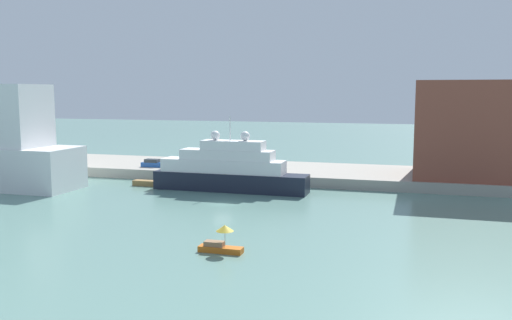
{
  "coord_description": "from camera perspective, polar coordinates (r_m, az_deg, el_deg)",
  "views": [
    {
      "loc": [
        25.59,
        -70.11,
        15.61
      ],
      "look_at": [
        3.08,
        6.0,
        5.57
      ],
      "focal_mm": 38.19,
      "sensor_mm": 36.0,
      "label": 1
    }
  ],
  "objects": [
    {
      "name": "harbor_building",
      "position": [
        94.81,
        21.35,
        3.03
      ],
      "size": [
        16.81,
        14.95,
        15.6
      ],
      "primitive_type": "cube",
      "color": "brown",
      "rests_on": "quay_dock"
    },
    {
      "name": "work_barge",
      "position": [
        92.28,
        -11.32,
        -2.39
      ],
      "size": [
        4.8,
        1.47,
        0.89
      ],
      "primitive_type": "cube",
      "color": "olive",
      "rests_on": "ground"
    },
    {
      "name": "small_motorboat",
      "position": [
        53.63,
        -3.69,
        -8.57
      ],
      "size": [
        4.4,
        1.72,
        2.76
      ],
      "color": "#C66019",
      "rests_on": "ground"
    },
    {
      "name": "ground",
      "position": [
        76.25,
        -3.51,
        -4.62
      ],
      "size": [
        400.0,
        400.0,
        0.0
      ],
      "primitive_type": "plane",
      "color": "slate"
    },
    {
      "name": "mooring_bollard",
      "position": [
        91.36,
        1.42,
        -1.28
      ],
      "size": [
        0.55,
        0.55,
        0.82
      ],
      "primitive_type": "cylinder",
      "color": "black",
      "rests_on": "quay_dock"
    },
    {
      "name": "quay_dock",
      "position": [
        100.12,
        1.49,
        -1.27
      ],
      "size": [
        110.0,
        19.13,
        1.72
      ],
      "primitive_type": "cube",
      "color": "gray",
      "rests_on": "ground"
    },
    {
      "name": "large_yacht",
      "position": [
        85.76,
        -2.94,
        -1.1
      ],
      "size": [
        24.73,
        4.28,
        11.86
      ],
      "color": "black",
      "rests_on": "ground"
    },
    {
      "name": "parked_car",
      "position": [
        102.5,
        -10.75,
        -0.36
      ],
      "size": [
        4.31,
        1.68,
        1.44
      ],
      "color": "#1E4C99",
      "rests_on": "quay_dock"
    },
    {
      "name": "person_figure",
      "position": [
        99.28,
        -8.06,
        -0.47
      ],
      "size": [
        0.36,
        0.36,
        1.62
      ],
      "color": "#4C4C4C",
      "rests_on": "quay_dock"
    }
  ]
}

